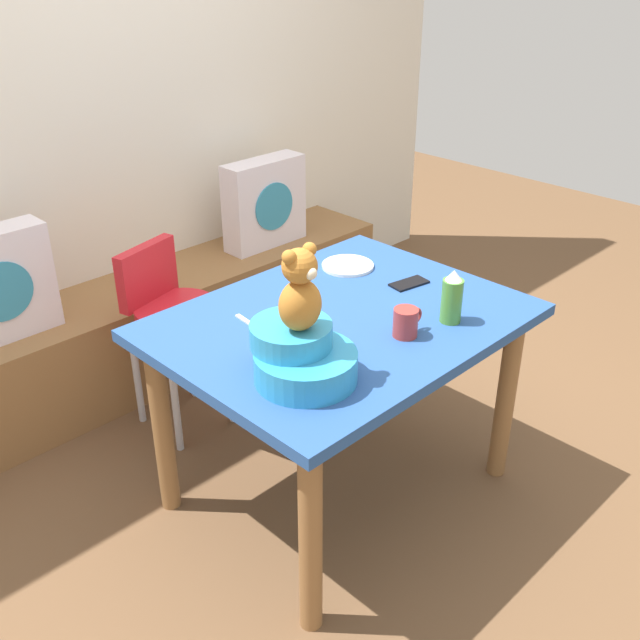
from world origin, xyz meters
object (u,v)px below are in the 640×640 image
object	(u,v)px
dining_table	(340,344)
ketchup_bottle	(452,298)
pillow_floral_right	(265,203)
coffee_mug	(406,322)
cell_phone	(409,283)
highchair	(175,314)
infant_seat_teal	(301,356)
dinner_plate_near	(348,266)
teddy_bear	(300,291)

from	to	relation	value
dining_table	ketchup_bottle	world-z (taller)	ketchup_bottle
pillow_floral_right	coffee_mug	xyz separation A→B (m)	(-0.64, -1.43, 0.11)
cell_phone	highchair	bearing A→B (deg)	43.93
infant_seat_teal	dinner_plate_near	distance (m)	0.80
pillow_floral_right	cell_phone	bearing A→B (deg)	-105.52
pillow_floral_right	infant_seat_teal	size ratio (longest dim) A/B	1.33
highchair	ketchup_bottle	size ratio (longest dim) A/B	4.27
pillow_floral_right	infant_seat_teal	xyz separation A→B (m)	(-1.05, -1.37, 0.13)
infant_seat_teal	ketchup_bottle	bearing A→B (deg)	-9.56
pillow_floral_right	ketchup_bottle	xyz separation A→B (m)	(-0.46, -1.47, 0.15)
coffee_mug	pillow_floral_right	bearing A→B (deg)	65.88
dining_table	highchair	world-z (taller)	highchair
dining_table	ketchup_bottle	size ratio (longest dim) A/B	6.47
cell_phone	coffee_mug	bearing A→B (deg)	137.50
ketchup_bottle	cell_phone	world-z (taller)	ketchup_bottle
dining_table	dinner_plate_near	world-z (taller)	dinner_plate_near
ketchup_bottle	dinner_plate_near	bearing A→B (deg)	81.61
coffee_mug	dinner_plate_near	world-z (taller)	coffee_mug
dinner_plate_near	cell_phone	distance (m)	0.27
ketchup_bottle	pillow_floral_right	bearing A→B (deg)	72.70
infant_seat_teal	teddy_bear	bearing A→B (deg)	-90.00
pillow_floral_right	highchair	size ratio (longest dim) A/B	0.56
infant_seat_teal	cell_phone	distance (m)	0.74
infant_seat_teal	pillow_floral_right	bearing A→B (deg)	52.62
ketchup_bottle	coffee_mug	bearing A→B (deg)	166.72
dining_table	coffee_mug	world-z (taller)	coffee_mug
teddy_bear	coffee_mug	xyz separation A→B (m)	(0.41, -0.06, -0.23)
dining_table	dinner_plate_near	bearing A→B (deg)	40.10
ketchup_bottle	teddy_bear	bearing A→B (deg)	170.49
dining_table	coffee_mug	bearing A→B (deg)	-76.73
dining_table	coffee_mug	distance (m)	0.29
teddy_bear	pillow_floral_right	bearing A→B (deg)	52.63
highchair	cell_phone	xyz separation A→B (m)	(0.52, -0.77, 0.22)
infant_seat_teal	dining_table	bearing A→B (deg)	26.65
pillow_floral_right	ketchup_bottle	world-z (taller)	ketchup_bottle
infant_seat_teal	dinner_plate_near	size ratio (longest dim) A/B	1.65
highchair	coffee_mug	xyz separation A→B (m)	(0.21, -1.01, 0.27)
dining_table	cell_phone	world-z (taller)	cell_phone
highchair	dinner_plate_near	xyz separation A→B (m)	(0.47, -0.51, 0.22)
infant_seat_teal	cell_phone	world-z (taller)	infant_seat_teal
infant_seat_teal	teddy_bear	xyz separation A→B (m)	(0.00, -0.00, 0.21)
pillow_floral_right	teddy_bear	distance (m)	1.76
pillow_floral_right	teddy_bear	world-z (taller)	teddy_bear
dining_table	dinner_plate_near	size ratio (longest dim) A/B	5.99
dining_table	teddy_bear	bearing A→B (deg)	-153.28
teddy_bear	dinner_plate_near	world-z (taller)	teddy_bear
infant_seat_teal	teddy_bear	distance (m)	0.21
highchair	ketchup_bottle	bearing A→B (deg)	-69.56
dining_table	teddy_bear	size ratio (longest dim) A/B	4.79
pillow_floral_right	dining_table	world-z (taller)	pillow_floral_right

